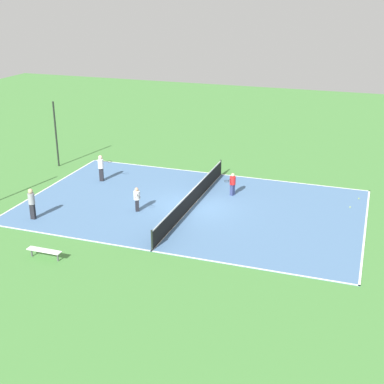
{
  "coord_description": "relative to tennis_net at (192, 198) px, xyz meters",
  "views": [
    {
      "loc": [
        -27.0,
        -9.4,
        11.94
      ],
      "look_at": [
        0.0,
        0.0,
        0.9
      ],
      "focal_mm": 50.0,
      "sensor_mm": 36.0,
      "label": 1
    }
  ],
  "objects": [
    {
      "name": "ground_plane",
      "position": [
        0.0,
        0.0,
        -0.56
      ],
      "size": [
        80.0,
        80.0,
        0.0
      ],
      "primitive_type": "plane",
      "color": "#47843D"
    },
    {
      "name": "player_far_white",
      "position": [
        -1.69,
        2.7,
        0.26
      ],
      "size": [
        0.98,
        0.74,
        1.41
      ],
      "rotation": [
        0.0,
        0.0,
        3.65
      ],
      "color": "black",
      "rests_on": "court_surface"
    },
    {
      "name": "tennis_ball_far_baseline",
      "position": [
        2.79,
        -8.68,
        -0.5
      ],
      "size": [
        0.07,
        0.07,
        0.07
      ],
      "primitive_type": "sphere",
      "color": "#CCE033",
      "rests_on": "court_surface"
    },
    {
      "name": "tennis_ball_midcourt",
      "position": [
        4.33,
        -9.08,
        -0.5
      ],
      "size": [
        0.07,
        0.07,
        0.07
      ],
      "primitive_type": "sphere",
      "color": "#CCE033",
      "rests_on": "court_surface"
    },
    {
      "name": "player_near_white",
      "position": [
        2.13,
        6.99,
        0.48
      ],
      "size": [
        0.58,
        0.99,
        1.75
      ],
      "rotation": [
        0.0,
        0.0,
        5.0
      ],
      "color": "black",
      "rests_on": "court_surface"
    },
    {
      "name": "player_coach_red",
      "position": [
        2.46,
        -1.74,
        0.26
      ],
      "size": [
        0.99,
        0.65,
        1.4
      ],
      "rotation": [
        0.0,
        0.0,
        2.76
      ],
      "color": "navy",
      "rests_on": "court_surface"
    },
    {
      "name": "bench",
      "position": [
        -8.27,
        4.43,
        -0.17
      ],
      "size": [
        0.36,
        1.72,
        0.45
      ],
      "rotation": [
        0.0,
        0.0,
        1.57
      ],
      "color": "silver",
      "rests_on": "ground_plane"
    },
    {
      "name": "player_baseline_gray",
      "position": [
        -4.56,
        7.62,
        0.47
      ],
      "size": [
        0.4,
        0.4,
        1.75
      ],
      "rotation": [
        0.0,
        0.0,
        1.69
      ],
      "color": "black",
      "rests_on": "court_surface"
    },
    {
      "name": "court_surface",
      "position": [
        0.0,
        0.0,
        -0.55
      ],
      "size": [
        12.0,
        19.36,
        0.02
      ],
      "color": "#4C729E",
      "rests_on": "ground_plane"
    },
    {
      "name": "fence_post_back_right",
      "position": [
        3.95,
        11.4,
        1.75
      ],
      "size": [
        0.12,
        0.12,
        4.62
      ],
      "color": "black",
      "rests_on": "ground_plane"
    },
    {
      "name": "tennis_net",
      "position": [
        0.0,
        0.0,
        0.0
      ],
      "size": [
        11.8,
        0.1,
        1.05
      ],
      "color": "black",
      "rests_on": "court_surface"
    }
  ]
}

